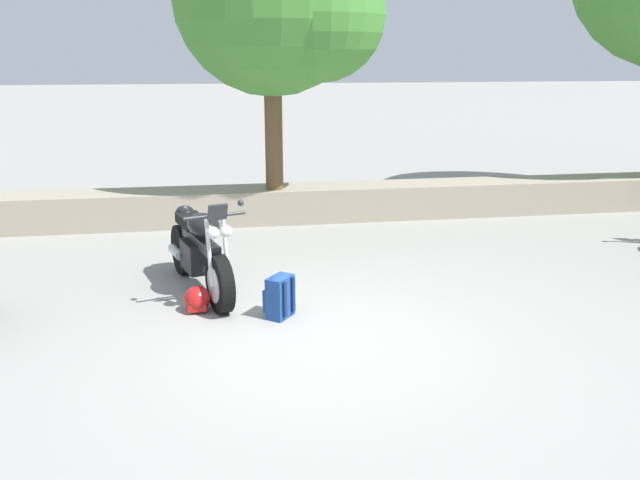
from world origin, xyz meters
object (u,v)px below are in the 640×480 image
leafy_tree_far_left (281,1)px  rider_backpack (280,295)px  motorcycle_black_centre (200,251)px  rider_helmet (197,299)px

leafy_tree_far_left → rider_backpack: bearing=-97.1°
motorcycle_black_centre → rider_helmet: size_ratio=7.21×
rider_helmet → motorcycle_black_centre: bearing=85.9°
rider_backpack → rider_helmet: (-0.85, 0.29, -0.11)m
motorcycle_black_centre → leafy_tree_far_left: (1.30, 3.06, 2.92)m
rider_helmet → rider_backpack: bearing=-18.7°
motorcycle_black_centre → rider_backpack: bearing=-48.5°
rider_backpack → leafy_tree_far_left: leafy_tree_far_left is taller
motorcycle_black_centre → leafy_tree_far_left: bearing=67.0°
rider_helmet → leafy_tree_far_left: bearing=70.0°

